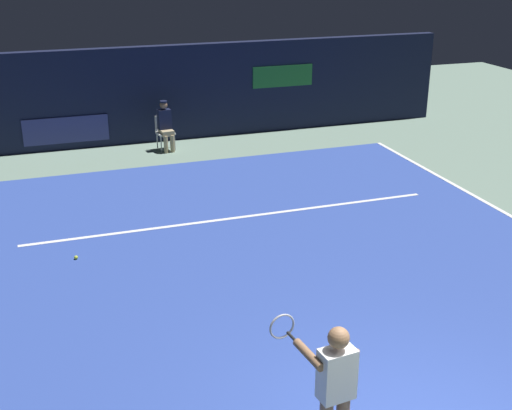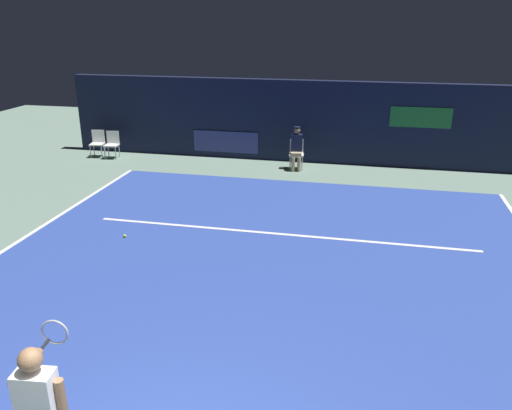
% 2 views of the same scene
% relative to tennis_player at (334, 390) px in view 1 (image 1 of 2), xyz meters
% --- Properties ---
extents(ground_plane, '(32.37, 32.37, 0.00)m').
position_rel_tennis_player_xyz_m(ground_plane, '(1.07, 4.77, -0.99)').
color(ground_plane, slate).
extents(court_surface, '(10.70, 11.85, 0.01)m').
position_rel_tennis_player_xyz_m(court_surface, '(1.07, 4.77, -0.98)').
color(court_surface, '#2D479E').
rests_on(court_surface, ground).
extents(line_service, '(8.35, 0.10, 0.01)m').
position_rel_tennis_player_xyz_m(line_service, '(1.07, 6.84, -0.97)').
color(line_service, white).
rests_on(line_service, court_surface).
extents(back_wall, '(16.27, 0.33, 2.60)m').
position_rel_tennis_player_xyz_m(back_wall, '(1.06, 12.96, 0.31)').
color(back_wall, '#141933').
rests_on(back_wall, ground).
extents(tennis_player, '(0.70, 0.93, 1.73)m').
position_rel_tennis_player_xyz_m(tennis_player, '(0.00, 0.00, 0.00)').
color(tennis_player, '#8C6647').
rests_on(tennis_player, ground).
extents(line_judge_on_chair, '(0.49, 0.56, 1.32)m').
position_rel_tennis_player_xyz_m(line_judge_on_chair, '(0.70, 11.96, -0.30)').
color(line_judge_on_chair, white).
rests_on(line_judge_on_chair, ground).
extents(tennis_ball, '(0.07, 0.07, 0.07)m').
position_rel_tennis_player_xyz_m(tennis_ball, '(-2.14, 5.96, -0.94)').
color(tennis_ball, '#CCE033').
rests_on(tennis_ball, court_surface).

